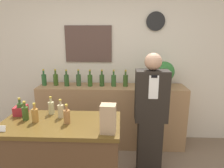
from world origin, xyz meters
The scene contains 24 objects.
back_wall centered at (0.00, 2.00, 1.36)m, with size 5.20×0.09×2.70m.
back_shelf centered at (0.06, 1.71, 0.51)m, with size 2.35×0.45×1.01m.
display_counter centered at (-0.40, 0.47, 0.48)m, with size 1.21×0.63×0.96m.
shopkeeper centered at (0.60, 1.04, 0.80)m, with size 0.41×0.26×1.61m.
potted_plant centered at (0.88, 1.71, 1.23)m, with size 0.32×0.32×0.40m.
paper_bag centered at (0.10, 0.28, 1.09)m, with size 0.14×0.12×0.27m.
price_card_left centered at (-0.89, 0.25, 0.98)m, with size 0.09×0.02×0.06m.
gift_box centered at (-0.90, 0.65, 1.00)m, with size 0.13×0.15×0.10m.
counter_bottle_0 centered at (-0.88, 0.62, 1.03)m, with size 0.06×0.06×0.20m.
counter_bottle_1 centered at (-0.78, 0.52, 1.03)m, with size 0.06×0.06×0.20m.
counter_bottle_2 centered at (-0.65, 0.47, 1.03)m, with size 0.06×0.06×0.20m.
counter_bottle_3 centered at (-0.56, 0.68, 1.03)m, with size 0.06×0.06×0.20m.
counter_bottle_4 centered at (-0.43, 0.60, 1.03)m, with size 0.06×0.06×0.20m.
counter_bottle_5 centered at (-0.32, 0.45, 1.03)m, with size 0.06×0.06×0.20m.
shelf_bottle_0 centered at (-1.03, 1.72, 1.11)m, with size 0.08×0.08×0.27m.
shelf_bottle_1 centered at (-0.84, 1.73, 1.11)m, with size 0.08×0.08×0.27m.
shelf_bottle_2 centered at (-0.66, 1.69, 1.11)m, with size 0.08×0.08×0.27m.
shelf_bottle_3 centered at (-0.47, 1.72, 1.11)m, with size 0.08×0.08×0.27m.
shelf_bottle_4 centered at (-0.28, 1.70, 1.11)m, with size 0.08×0.08×0.27m.
shelf_bottle_5 centered at (-0.09, 1.71, 1.11)m, with size 0.08×0.08×0.27m.
shelf_bottle_6 centered at (0.10, 1.71, 1.11)m, with size 0.08×0.08×0.27m.
shelf_bottle_7 centered at (0.29, 1.71, 1.11)m, with size 0.08×0.08×0.27m.
shelf_bottle_8 centered at (0.47, 1.69, 1.11)m, with size 0.08×0.08×0.27m.
shelf_bottle_9 centered at (0.66, 1.71, 1.11)m, with size 0.08×0.08×0.27m.
Camera 1 is at (0.21, -1.37, 1.82)m, focal length 32.00 mm.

